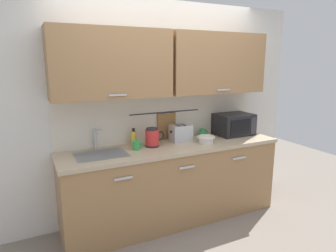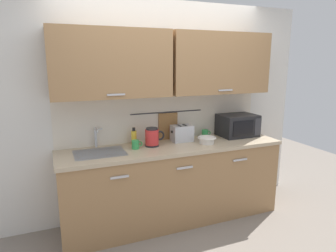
# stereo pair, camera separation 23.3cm
# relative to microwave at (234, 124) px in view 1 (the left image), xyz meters

# --- Properties ---
(ground) EXTENTS (8.00, 8.00, 0.00)m
(ground) POSITION_rel_microwave_xyz_m (-0.93, -0.41, -1.04)
(ground) COLOR slate
(counter_unit) EXTENTS (2.53, 0.64, 0.90)m
(counter_unit) POSITION_rel_microwave_xyz_m (-0.94, -0.11, -0.58)
(counter_unit) COLOR #997047
(counter_unit) RESTS_ON ground
(back_wall_assembly) EXTENTS (3.70, 0.41, 2.50)m
(back_wall_assembly) POSITION_rel_microwave_xyz_m (-0.93, 0.12, 0.49)
(back_wall_assembly) COLOR silver
(back_wall_assembly) RESTS_ON ground
(sink_faucet) EXTENTS (0.09, 0.17, 0.22)m
(sink_faucet) POSITION_rel_microwave_xyz_m (-1.74, 0.12, 0.01)
(sink_faucet) COLOR #B2B5BA
(sink_faucet) RESTS_ON counter_unit
(microwave) EXTENTS (0.46, 0.35, 0.27)m
(microwave) POSITION_rel_microwave_xyz_m (0.00, 0.00, 0.00)
(microwave) COLOR black
(microwave) RESTS_ON counter_unit
(electric_kettle) EXTENTS (0.23, 0.16, 0.21)m
(electric_kettle) POSITION_rel_microwave_xyz_m (-1.15, -0.05, -0.03)
(electric_kettle) COLOR black
(electric_kettle) RESTS_ON counter_unit
(dish_soap_bottle) EXTENTS (0.06, 0.06, 0.20)m
(dish_soap_bottle) POSITION_rel_microwave_xyz_m (-1.33, 0.08, -0.05)
(dish_soap_bottle) COLOR yellow
(dish_soap_bottle) RESTS_ON counter_unit
(mug_near_sink) EXTENTS (0.12, 0.08, 0.09)m
(mug_near_sink) POSITION_rel_microwave_xyz_m (-1.35, -0.08, -0.09)
(mug_near_sink) COLOR green
(mug_near_sink) RESTS_ON counter_unit
(mixing_bowl) EXTENTS (0.21, 0.21, 0.08)m
(mixing_bowl) POSITION_rel_microwave_xyz_m (-0.54, -0.18, -0.09)
(mixing_bowl) COLOR silver
(mixing_bowl) RESTS_ON counter_unit
(toaster) EXTENTS (0.26, 0.17, 0.19)m
(toaster) POSITION_rel_microwave_xyz_m (-0.76, 0.02, -0.04)
(toaster) COLOR #B7BABF
(toaster) RESTS_ON counter_unit
(mug_by_kettle) EXTENTS (0.12, 0.08, 0.09)m
(mug_by_kettle) POSITION_rel_microwave_xyz_m (-0.41, 0.08, -0.09)
(mug_by_kettle) COLOR green
(mug_by_kettle) RESTS_ON counter_unit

